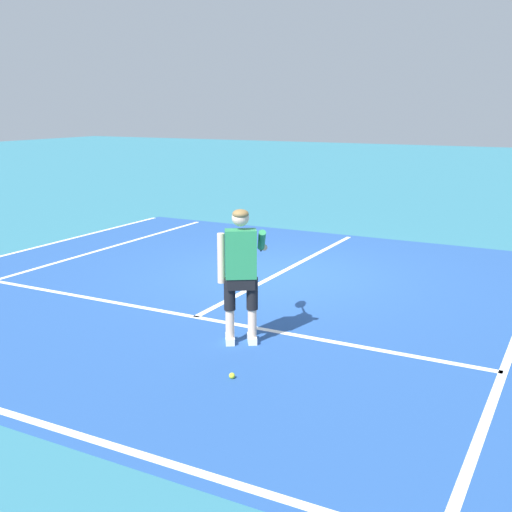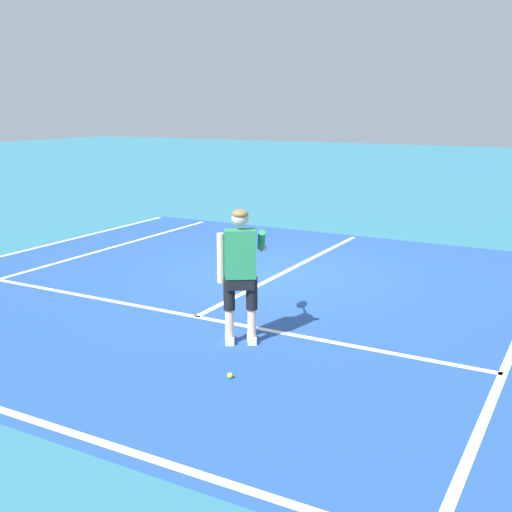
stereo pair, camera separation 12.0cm
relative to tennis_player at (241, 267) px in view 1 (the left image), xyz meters
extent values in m
plane|color=teal|center=(-1.06, 3.21, -0.99)|extent=(80.00, 80.00, 0.00)
cube|color=#234C93|center=(-1.06, 2.11, -0.99)|extent=(10.98, 10.09, 0.00)
cube|color=white|center=(-1.06, -2.73, -0.99)|extent=(10.98, 0.10, 0.01)
cube|color=white|center=(-1.06, 0.56, -0.99)|extent=(8.23, 0.10, 0.01)
cube|color=white|center=(-1.06, 3.76, -0.99)|extent=(0.10, 6.40, 0.01)
cube|color=white|center=(-5.18, 2.11, -0.99)|extent=(0.10, 9.69, 0.01)
cube|color=white|center=(-6.55, 2.11, -0.99)|extent=(0.10, 9.69, 0.01)
cube|color=white|center=(-0.13, -0.07, -0.94)|extent=(0.24, 0.30, 0.09)
cube|color=white|center=(0.11, 0.08, -0.94)|extent=(0.24, 0.30, 0.09)
cylinder|color=beige|center=(-0.11, -0.10, -0.72)|extent=(0.11, 0.11, 0.36)
cylinder|color=black|center=(-0.11, -0.10, -0.33)|extent=(0.14, 0.14, 0.41)
cylinder|color=beige|center=(0.13, 0.05, -0.72)|extent=(0.11, 0.11, 0.36)
cylinder|color=black|center=(0.13, 0.05, -0.33)|extent=(0.14, 0.14, 0.41)
cube|color=black|center=(0.01, -0.03, -0.17)|extent=(0.39, 0.35, 0.20)
cube|color=#28844C|center=(0.01, -0.03, 0.17)|extent=(0.44, 0.39, 0.60)
cylinder|color=beige|center=(-0.19, -0.16, 0.12)|extent=(0.09, 0.09, 0.62)
cylinder|color=#28844C|center=(0.18, 0.19, 0.32)|extent=(0.22, 0.27, 0.29)
cylinder|color=beige|center=(0.11, 0.39, 0.18)|extent=(0.22, 0.29, 0.14)
sphere|color=beige|center=(0.00, -0.02, 0.62)|extent=(0.21, 0.21, 0.21)
ellipsoid|color=olive|center=(0.01, -0.04, 0.67)|extent=(0.28, 0.28, 0.12)
cylinder|color=#232326|center=(0.00, 0.58, 0.15)|extent=(0.13, 0.19, 0.03)
cylinder|color=black|center=(-0.08, 0.71, 0.15)|extent=(0.07, 0.10, 0.02)
torus|color=black|center=(-0.18, 0.87, 0.15)|extent=(0.18, 0.26, 0.30)
cylinder|color=silver|center=(-0.18, 0.87, 0.15)|extent=(0.14, 0.21, 0.25)
sphere|color=#CCE02D|center=(0.44, -1.00, -0.96)|extent=(0.07, 0.07, 0.07)
camera|label=1|loc=(3.69, -6.60, 1.92)|focal=44.54mm
camera|label=2|loc=(3.80, -6.54, 1.92)|focal=44.54mm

